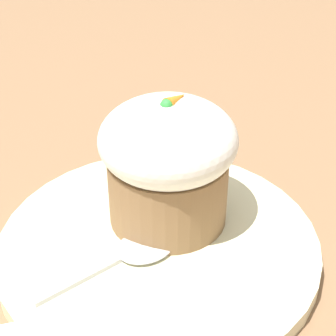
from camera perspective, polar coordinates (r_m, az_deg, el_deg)
The scene contains 4 objects.
ground_plane at distance 0.44m, azimuth -0.97°, elevation -8.57°, with size 4.00×4.00×0.00m, color #846042.
dessert_plate at distance 0.43m, azimuth -0.98°, elevation -7.87°, with size 0.24×0.24×0.01m.
carrot_cake at distance 0.42m, azimuth 0.00°, elevation 0.71°, with size 0.10×0.10×0.11m.
spoon at distance 0.42m, azimuth -3.90°, elevation -8.24°, with size 0.12×0.05×0.01m.
Camera 1 is at (-0.26, -0.20, 0.30)m, focal length 60.00 mm.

